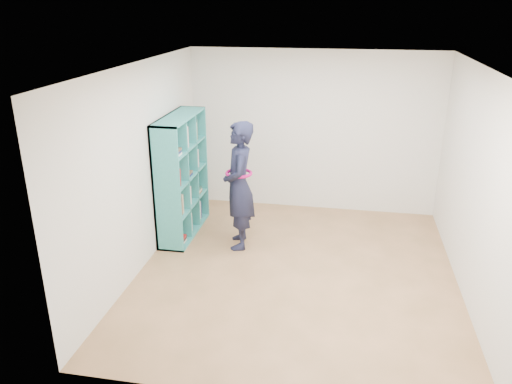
# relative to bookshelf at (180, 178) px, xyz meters

# --- Properties ---
(floor) EXTENTS (4.50, 4.50, 0.00)m
(floor) POSITION_rel_bookshelf_xyz_m (1.82, -0.92, -0.87)
(floor) COLOR olive
(floor) RESTS_ON ground
(ceiling) EXTENTS (4.50, 4.50, 0.00)m
(ceiling) POSITION_rel_bookshelf_xyz_m (1.82, -0.92, 1.73)
(ceiling) COLOR white
(ceiling) RESTS_ON wall_back
(wall_left) EXTENTS (0.02, 4.50, 2.60)m
(wall_left) POSITION_rel_bookshelf_xyz_m (-0.18, -0.92, 0.43)
(wall_left) COLOR silver
(wall_left) RESTS_ON floor
(wall_right) EXTENTS (0.02, 4.50, 2.60)m
(wall_right) POSITION_rel_bookshelf_xyz_m (3.82, -0.92, 0.43)
(wall_right) COLOR silver
(wall_right) RESTS_ON floor
(wall_back) EXTENTS (4.00, 0.02, 2.60)m
(wall_back) POSITION_rel_bookshelf_xyz_m (1.82, 1.33, 0.43)
(wall_back) COLOR silver
(wall_back) RESTS_ON floor
(wall_front) EXTENTS (4.00, 0.02, 2.60)m
(wall_front) POSITION_rel_bookshelf_xyz_m (1.82, -3.17, 0.43)
(wall_front) COLOR silver
(wall_front) RESTS_ON floor
(bookshelf) EXTENTS (0.39, 1.34, 1.78)m
(bookshelf) POSITION_rel_bookshelf_xyz_m (0.00, 0.00, 0.00)
(bookshelf) COLOR teal
(bookshelf) RESTS_ON floor
(person) EXTENTS (0.56, 0.74, 1.80)m
(person) POSITION_rel_bookshelf_xyz_m (0.94, -0.27, 0.04)
(person) COLOR black
(person) RESTS_ON floor
(smartphone) EXTENTS (0.05, 0.10, 0.14)m
(smartphone) POSITION_rel_bookshelf_xyz_m (0.78, -0.24, 0.15)
(smartphone) COLOR silver
(smartphone) RESTS_ON person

